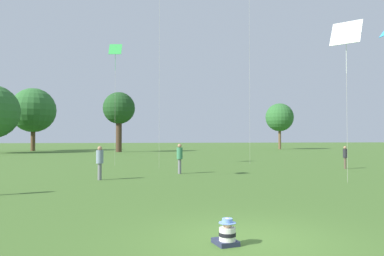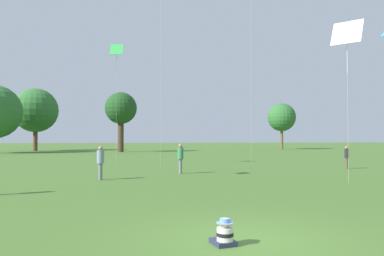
{
  "view_description": "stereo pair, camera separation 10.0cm",
  "coord_description": "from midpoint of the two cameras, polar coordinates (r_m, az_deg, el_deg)",
  "views": [
    {
      "loc": [
        -2.43,
        -7.78,
        2.2
      ],
      "look_at": [
        -0.17,
        7.03,
        2.58
      ],
      "focal_mm": 35.0,
      "sensor_mm": 36.0,
      "label": 1
    },
    {
      "loc": [
        -2.33,
        -7.79,
        2.2
      ],
      "look_at": [
        -0.17,
        7.03,
        2.58
      ],
      "focal_mm": 35.0,
      "sensor_mm": 36.0,
      "label": 2
    }
  ],
  "objects": [
    {
      "name": "person_standing_0",
      "position": [
        28.5,
        22.58,
        -3.83
      ],
      "size": [
        0.32,
        0.32,
        1.6
      ],
      "rotation": [
        0.0,
        0.0,
        3.25
      ],
      "color": "brown",
      "rests_on": "ground"
    },
    {
      "name": "distant_tree_0",
      "position": [
        72.72,
        13.55,
        1.58
      ],
      "size": [
        5.29,
        5.29,
        8.69
      ],
      "color": "brown",
      "rests_on": "ground"
    },
    {
      "name": "distant_tree_2",
      "position": [
        67.07,
        -22.69,
        2.49
      ],
      "size": [
        7.28,
        7.28,
        10.37
      ],
      "color": "brown",
      "rests_on": "ground"
    },
    {
      "name": "kite_3",
      "position": [
        30.19,
        -11.32,
        11.19
      ],
      "size": [
        1.04,
        0.62,
        9.5
      ],
      "rotation": [
        0.0,
        0.0,
        5.34
      ],
      "color": "green",
      "rests_on": "ground"
    },
    {
      "name": "seated_toddler",
      "position": [
        7.96,
        5.34,
        -15.8
      ],
      "size": [
        0.52,
        0.6,
        0.56
      ],
      "rotation": [
        0.0,
        0.0,
        0.22
      ],
      "color": "#282D47",
      "rests_on": "ground"
    },
    {
      "name": "person_standing_3",
      "position": [
        20.08,
        -13.63,
        -4.72
      ],
      "size": [
        0.43,
        0.43,
        1.76
      ],
      "rotation": [
        0.0,
        0.0,
        1.74
      ],
      "color": "slate",
      "rests_on": "ground"
    },
    {
      "name": "person_standing_2",
      "position": [
        22.84,
        -1.64,
        -4.26
      ],
      "size": [
        0.4,
        0.4,
        1.82
      ],
      "rotation": [
        0.0,
        0.0,
        1.45
      ],
      "color": "slate",
      "rests_on": "ground"
    },
    {
      "name": "kite_5",
      "position": [
        20.42,
        22.67,
        13.02
      ],
      "size": [
        1.5,
        1.51,
        8.0
      ],
      "rotation": [
        0.0,
        0.0,
        4.7
      ],
      "color": "white",
      "rests_on": "ground"
    },
    {
      "name": "distant_tree_1",
      "position": [
        58.45,
        -10.74,
        2.87
      ],
      "size": [
        4.88,
        4.88,
        9.18
      ],
      "color": "#473323",
      "rests_on": "ground"
    },
    {
      "name": "ground_plane",
      "position": [
        8.43,
        8.75,
        -16.58
      ],
      "size": [
        300.0,
        300.0,
        0.0
      ],
      "primitive_type": "plane",
      "color": "#426628"
    }
  ]
}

